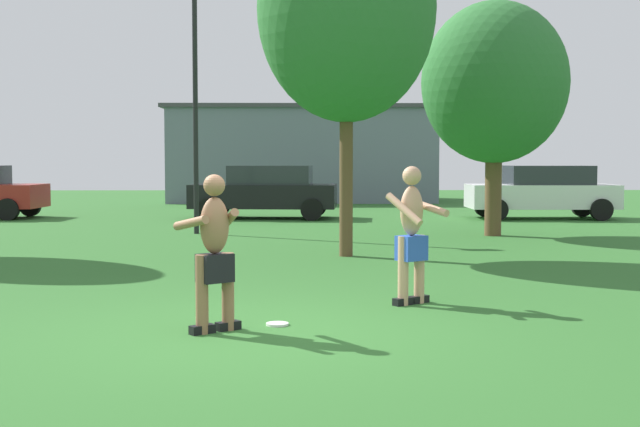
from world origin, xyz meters
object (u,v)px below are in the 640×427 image
object	(u,v)px
player_in_blue	(412,232)
frisbee	(277,324)
lamp_post	(195,79)
tree_left_field	(346,9)
car_white_far_end	(543,191)
tree_right_field	(495,83)
player_near	(214,250)
car_black_near_post	(266,191)

from	to	relation	value
player_in_blue	frisbee	world-z (taller)	player_in_blue
frisbee	lamp_post	xyz separation A→B (m)	(-2.28, 11.27, 3.64)
lamp_post	player_in_blue	bearing A→B (deg)	-68.72
lamp_post	tree_left_field	world-z (taller)	tree_left_field
car_white_far_end	tree_right_field	world-z (taller)	tree_right_field
player_near	tree_right_field	xyz separation A→B (m)	(5.30, 10.97, 2.67)
car_white_far_end	lamp_post	xyz separation A→B (m)	(-9.67, -4.94, 2.83)
tree_left_field	lamp_post	bearing A→B (deg)	124.99
player_in_blue	tree_right_field	xyz separation A→B (m)	(3.06, 9.33, 2.63)
player_near	car_white_far_end	world-z (taller)	player_near
tree_left_field	frisbee	bearing A→B (deg)	-99.19
lamp_post	tree_left_field	size ratio (longest dim) A/B	0.92
lamp_post	tree_right_field	size ratio (longest dim) A/B	1.11
tree_right_field	car_white_far_end	bearing A→B (deg)	63.95
car_black_near_post	tree_left_field	xyz separation A→B (m)	(1.92, -9.99, 3.65)
frisbee	lamp_post	bearing A→B (deg)	101.43
car_black_near_post	player_near	bearing A→B (deg)	-89.20
car_black_near_post	car_white_far_end	bearing A→B (deg)	-1.97
player_near	car_black_near_post	size ratio (longest dim) A/B	0.37
player_in_blue	car_white_far_end	bearing A→B (deg)	68.77
car_black_near_post	car_white_far_end	xyz separation A→B (m)	(8.26, -0.28, 0.00)
frisbee	lamp_post	world-z (taller)	lamp_post
player_near	lamp_post	xyz separation A→B (m)	(-1.65, 11.61, 2.81)
car_black_near_post	tree_right_field	world-z (taller)	tree_right_field
lamp_post	tree_right_field	bearing A→B (deg)	-5.26
player_near	car_white_far_end	size ratio (longest dim) A/B	0.37
car_white_far_end	tree_right_field	size ratio (longest dim) A/B	0.80
frisbee	car_white_far_end	bearing A→B (deg)	65.49
car_black_near_post	tree_right_field	xyz separation A→B (m)	(5.53, -5.87, 2.69)
car_black_near_post	tree_left_field	size ratio (longest dim) A/B	0.68
player_in_blue	car_black_near_post	distance (m)	15.39
player_in_blue	car_black_near_post	xyz separation A→B (m)	(-2.47, 15.19, -0.07)
player_in_blue	tree_left_field	size ratio (longest dim) A/B	0.26
player_near	tree_right_field	world-z (taller)	tree_right_field
frisbee	car_white_far_end	world-z (taller)	car_white_far_end
player_near	tree_left_field	bearing A→B (deg)	76.17
player_in_blue	car_black_near_post	size ratio (longest dim) A/B	0.38
car_black_near_post	frisbee	bearing A→B (deg)	-87.00
player_near	frisbee	bearing A→B (deg)	27.99
tree_right_field	tree_left_field	bearing A→B (deg)	-131.23
frisbee	car_black_near_post	bearing A→B (deg)	93.00
player_in_blue	tree_right_field	bearing A→B (deg)	71.82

